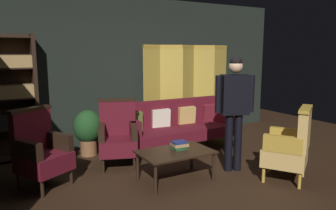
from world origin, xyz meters
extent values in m
plane|color=black|center=(0.00, 0.00, 0.00)|extent=(10.00, 10.00, 0.00)
cube|color=black|center=(0.00, 2.45, 1.40)|extent=(7.20, 0.10, 2.80)
cube|color=#B29338|center=(0.45, 2.23, 0.95)|extent=(0.44, 0.18, 1.90)
cube|color=#B78E33|center=(0.45, 2.23, 1.87)|extent=(0.45, 0.19, 0.06)
cube|color=#B29338|center=(0.87, 2.20, 0.95)|extent=(0.43, 0.23, 1.90)
cube|color=#B78E33|center=(0.87, 2.20, 1.87)|extent=(0.43, 0.23, 0.06)
cube|color=#B29338|center=(1.28, 2.21, 0.95)|extent=(0.42, 0.24, 1.90)
cube|color=#B78E33|center=(1.28, 2.21, 1.87)|extent=(0.43, 0.25, 0.06)
cube|color=#B29338|center=(1.70, 2.23, 0.95)|extent=(0.44, 0.20, 1.90)
cube|color=#B78E33|center=(1.70, 2.23, 1.87)|extent=(0.44, 0.20, 0.06)
cube|color=#B29338|center=(2.13, 2.22, 0.95)|extent=(0.45, 0.17, 1.90)
cube|color=#B78E33|center=(2.13, 2.22, 1.87)|extent=(0.45, 0.18, 0.06)
cube|color=black|center=(-1.73, 2.18, 1.02)|extent=(0.06, 0.32, 2.05)
cube|color=black|center=(-2.15, 2.33, 1.02)|extent=(0.90, 0.02, 2.05)
cube|color=black|center=(-2.15, 2.18, 0.06)|extent=(0.86, 0.30, 0.02)
cube|color=black|center=(-2.15, 2.18, 0.54)|extent=(0.86, 0.30, 0.02)
cube|color=black|center=(-2.15, 2.16, 0.67)|extent=(0.78, 0.22, 0.23)
cube|color=black|center=(-2.15, 2.18, 1.02)|extent=(0.86, 0.30, 0.02)
cube|color=#9E7A47|center=(-2.15, 2.16, 1.14)|extent=(0.78, 0.22, 0.21)
cube|color=black|center=(-2.15, 2.18, 1.51)|extent=(0.86, 0.30, 0.02)
cube|color=#9E7A47|center=(-2.15, 2.16, 1.62)|extent=(0.78, 0.22, 0.19)
cube|color=black|center=(-2.15, 2.18, 1.99)|extent=(0.86, 0.30, 0.02)
cylinder|color=black|center=(-0.40, 1.05, 0.11)|extent=(0.07, 0.07, 0.22)
cylinder|color=black|center=(1.50, 1.05, 0.11)|extent=(0.07, 0.07, 0.22)
cylinder|color=black|center=(-0.40, 1.65, 0.11)|extent=(0.07, 0.07, 0.22)
cylinder|color=black|center=(1.50, 1.65, 0.11)|extent=(0.07, 0.07, 0.22)
cube|color=#4C0F19|center=(0.55, 1.35, 0.32)|extent=(2.10, 0.76, 0.20)
cube|color=#4C0F19|center=(0.55, 1.66, 0.65)|extent=(2.10, 0.18, 0.46)
cube|color=#4C0F19|center=(-0.43, 1.35, 0.55)|extent=(0.16, 0.68, 0.26)
cube|color=#4C0F19|center=(1.53, 1.35, 0.55)|extent=(0.16, 0.68, 0.26)
cube|color=#4C5123|center=(-0.28, 1.55, 0.57)|extent=(0.35, 0.17, 0.35)
cube|color=beige|center=(0.27, 1.55, 0.57)|extent=(0.35, 0.17, 0.35)
cube|color=tan|center=(0.83, 1.55, 0.57)|extent=(0.35, 0.16, 0.35)
cube|color=maroon|center=(1.38, 1.55, 0.57)|extent=(0.34, 0.16, 0.35)
cylinder|color=black|center=(-0.69, -0.11, 0.20)|extent=(0.04, 0.04, 0.39)
cylinder|color=black|center=(0.21, -0.11, 0.20)|extent=(0.04, 0.04, 0.39)
cylinder|color=black|center=(-0.69, 0.43, 0.20)|extent=(0.04, 0.04, 0.39)
cylinder|color=black|center=(0.21, 0.43, 0.20)|extent=(0.04, 0.04, 0.39)
cube|color=black|center=(-0.24, 0.16, 0.41)|extent=(1.00, 0.64, 0.03)
cylinder|color=#B78E33|center=(1.16, -0.24, 0.11)|extent=(0.04, 0.04, 0.22)
cylinder|color=#B78E33|center=(0.77, -0.49, 0.11)|extent=(0.04, 0.04, 0.22)
cylinder|color=#B78E33|center=(1.41, -0.62, 0.11)|extent=(0.04, 0.04, 0.22)
cylinder|color=#B78E33|center=(1.02, -0.87, 0.11)|extent=(0.04, 0.04, 0.22)
cube|color=tan|center=(1.09, -0.55, 0.34)|extent=(0.77, 0.77, 0.24)
cube|color=tan|center=(1.21, -0.75, 0.73)|extent=(0.53, 0.41, 0.54)
cube|color=#B78E33|center=(1.21, -0.75, 1.02)|extent=(0.57, 0.44, 0.04)
cube|color=#B78E33|center=(1.29, -0.42, 0.57)|extent=(0.35, 0.47, 0.22)
cube|color=#B78E33|center=(0.89, -0.69, 0.57)|extent=(0.35, 0.47, 0.22)
cylinder|color=black|center=(-1.94, 0.51, 0.11)|extent=(0.04, 0.04, 0.22)
cylinder|color=black|center=(-1.53, 0.73, 0.11)|extent=(0.04, 0.04, 0.22)
cylinder|color=black|center=(-2.16, 0.91, 0.11)|extent=(0.04, 0.04, 0.22)
cylinder|color=black|center=(-1.76, 1.14, 0.11)|extent=(0.04, 0.04, 0.22)
cube|color=#4C0F19|center=(-1.85, 0.82, 0.34)|extent=(0.76, 0.76, 0.24)
cube|color=#4C0F19|center=(-1.96, 1.02, 0.73)|extent=(0.55, 0.38, 0.54)
cube|color=black|center=(-1.96, 1.02, 1.02)|extent=(0.59, 0.41, 0.04)
cube|color=black|center=(-2.06, 0.71, 0.57)|extent=(0.32, 0.48, 0.22)
cube|color=black|center=(-1.64, 0.94, 0.57)|extent=(0.32, 0.48, 0.22)
cylinder|color=black|center=(-1.03, 0.92, 0.11)|extent=(0.04, 0.04, 0.22)
cylinder|color=black|center=(-0.60, 0.76, 0.11)|extent=(0.04, 0.04, 0.22)
cylinder|color=black|center=(-0.87, 1.35, 0.11)|extent=(0.04, 0.04, 0.22)
cylinder|color=black|center=(-0.44, 1.19, 0.11)|extent=(0.04, 0.04, 0.22)
cube|color=#4C0F19|center=(-0.73, 1.05, 0.34)|extent=(0.72, 0.72, 0.24)
cube|color=#4C0F19|center=(-0.65, 1.27, 0.73)|extent=(0.57, 0.31, 0.54)
cube|color=black|center=(-0.65, 1.27, 1.02)|extent=(0.61, 0.33, 0.04)
cube|color=black|center=(-0.96, 1.14, 0.57)|extent=(0.26, 0.50, 0.22)
cube|color=black|center=(-0.51, 0.97, 0.57)|extent=(0.26, 0.50, 0.22)
cylinder|color=black|center=(0.77, 0.05, 0.43)|extent=(0.12, 0.12, 0.86)
cylinder|color=black|center=(0.64, 0.10, 0.43)|extent=(0.12, 0.12, 0.86)
cube|color=maroon|center=(0.71, 0.08, 0.90)|extent=(0.36, 0.27, 0.09)
cube|color=black|center=(0.71, 0.08, 1.15)|extent=(0.45, 0.34, 0.58)
cube|color=white|center=(0.75, 0.18, 1.18)|extent=(0.13, 0.06, 0.41)
cube|color=maroon|center=(0.75, 0.18, 1.41)|extent=(0.09, 0.05, 0.04)
cylinder|color=black|center=(0.94, -0.01, 1.16)|extent=(0.09, 0.09, 0.54)
cylinder|color=black|center=(0.47, 0.17, 1.16)|extent=(0.09, 0.09, 0.54)
sphere|color=tan|center=(0.71, 0.08, 1.56)|extent=(0.20, 0.20, 0.20)
sphere|color=black|center=(0.71, 0.08, 1.61)|extent=(0.18, 0.18, 0.18)
cylinder|color=brown|center=(-0.97, 1.87, 0.14)|extent=(0.28, 0.28, 0.28)
ellipsoid|color=#193D19|center=(-0.97, 1.87, 0.50)|extent=(0.49, 0.49, 0.57)
cube|color=#1E4C28|center=(-0.15, 0.22, 0.44)|extent=(0.20, 0.16, 0.04)
cube|color=#9E7A47|center=(-0.15, 0.22, 0.48)|extent=(0.23, 0.20, 0.04)
cube|color=navy|center=(-0.15, 0.22, 0.52)|extent=(0.21, 0.17, 0.03)
camera|label=1|loc=(-2.45, -3.52, 1.77)|focal=34.78mm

